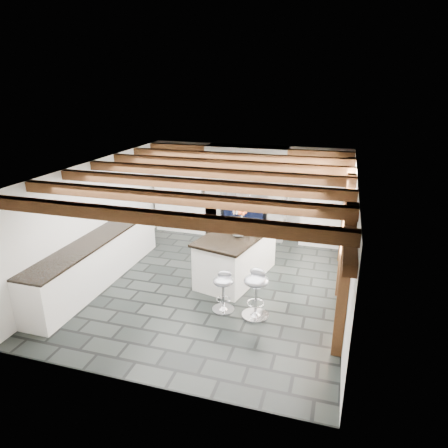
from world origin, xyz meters
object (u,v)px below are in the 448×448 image
(kitchen_island, at_px, (236,255))
(bar_stool_far, at_px, (223,287))
(bar_stool_near, at_px, (256,288))
(range_cooker, at_px, (246,218))

(kitchen_island, relative_size, bar_stool_far, 2.92)
(bar_stool_near, distance_m, bar_stool_far, 0.59)
(kitchen_island, relative_size, bar_stool_near, 2.45)
(kitchen_island, distance_m, bar_stool_near, 1.48)
(kitchen_island, bearing_deg, range_cooker, 112.33)
(range_cooker, height_order, bar_stool_near, range_cooker)
(kitchen_island, height_order, bar_stool_near, kitchen_island)
(range_cooker, relative_size, bar_stool_near, 1.17)
(bar_stool_near, relative_size, bar_stool_far, 1.19)
(bar_stool_near, height_order, bar_stool_far, bar_stool_near)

